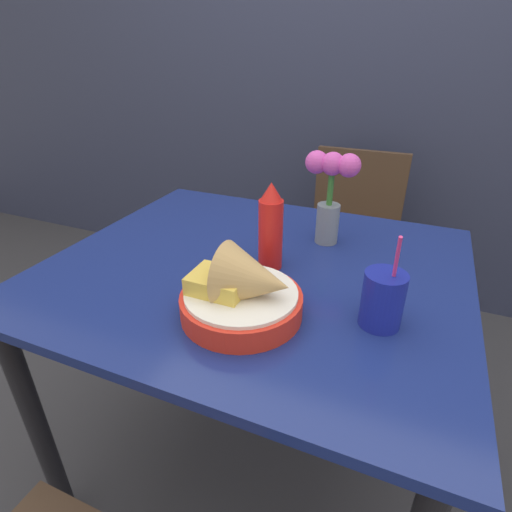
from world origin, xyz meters
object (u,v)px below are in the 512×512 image
object	(u,v)px
food_basket	(245,293)
ketchup_bottle	(271,228)
drink_cup	(382,301)
flower_vase	(330,188)
chair_far_window	(351,231)

from	to	relation	value
food_basket	ketchup_bottle	world-z (taller)	ketchup_bottle
food_basket	ketchup_bottle	distance (m)	0.22
food_basket	ketchup_bottle	bearing A→B (deg)	97.72
ketchup_bottle	drink_cup	distance (m)	0.32
food_basket	drink_cup	size ratio (longest dim) A/B	1.20
food_basket	flower_vase	bearing A→B (deg)	80.89
chair_far_window	drink_cup	bearing A→B (deg)	-77.61
drink_cup	flower_vase	bearing A→B (deg)	120.03
chair_far_window	flower_vase	size ratio (longest dim) A/B	3.37
food_basket	flower_vase	distance (m)	0.42
drink_cup	ketchup_bottle	bearing A→B (deg)	154.61
ketchup_bottle	chair_far_window	bearing A→B (deg)	85.99
food_basket	chair_far_window	bearing A→B (deg)	88.28
drink_cup	flower_vase	size ratio (longest dim) A/B	0.82
food_basket	ketchup_bottle	size ratio (longest dim) A/B	1.15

